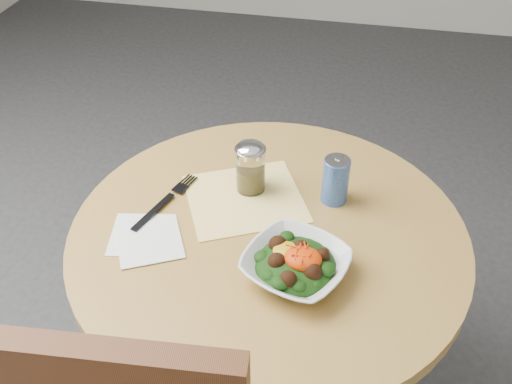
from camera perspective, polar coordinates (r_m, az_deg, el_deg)
table at (r=1.43m, az=1.13°, el=-9.53°), size 0.90×0.90×0.75m
cloth_napkin at (r=1.37m, az=-1.12°, el=-0.64°), size 0.35×0.34×0.00m
paper_napkins at (r=1.29m, az=-10.95°, el=-4.54°), size 0.20×0.19×0.00m
salad_bowl at (r=1.18m, az=4.01°, el=-7.25°), size 0.27×0.27×0.08m
fork at (r=1.38m, az=-8.90°, el=-0.78°), size 0.10×0.23×0.00m
spice_shaker at (r=1.36m, az=-0.56°, el=2.46°), size 0.07×0.07×0.13m
beverage_can at (r=1.35m, az=7.95°, el=1.20°), size 0.06×0.06×0.12m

